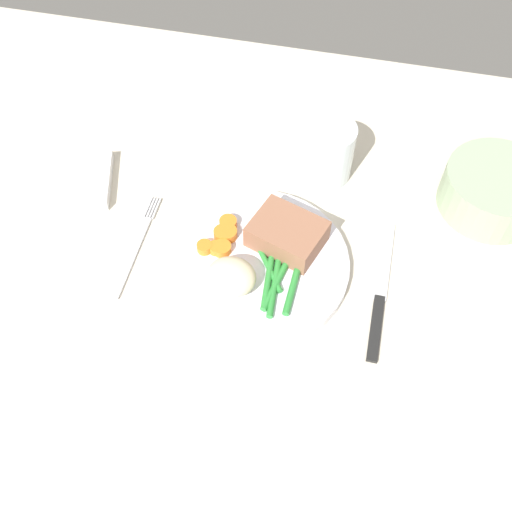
{
  "coord_description": "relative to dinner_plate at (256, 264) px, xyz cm",
  "views": [
    {
      "loc": [
        13.19,
        -42.41,
        65.73
      ],
      "look_at": [
        3.8,
        -0.99,
        4.6
      ],
      "focal_mm": 41.68,
      "sensor_mm": 36.0,
      "label": 1
    }
  ],
  "objects": [
    {
      "name": "meat_portion",
      "position": [
        3.21,
        3.75,
        2.52
      ],
      "size": [
        10.66,
        9.43,
        3.43
      ],
      "primitive_type": "cube",
      "rotation": [
        0.0,
        0.0,
        -0.33
      ],
      "color": "#936047",
      "rests_on": "dinner_plate"
    },
    {
      "name": "napkin",
      "position": [
        -28.6,
        8.0,
        -0.01
      ],
      "size": [
        13.33,
        12.75,
        1.59
      ],
      "primitive_type": "cube",
      "rotation": [
        0.0,
        0.0,
        0.29
      ],
      "color": "white",
      "rests_on": "dining_table"
    },
    {
      "name": "carrot_slices",
      "position": [
        -5.02,
        2.14,
        1.4
      ],
      "size": [
        4.57,
        6.52,
        1.27
      ],
      "color": "orange",
      "rests_on": "dinner_plate"
    },
    {
      "name": "knife",
      "position": [
        16.01,
        -0.29,
        -0.6
      ],
      "size": [
        1.7,
        20.5,
        0.64
      ],
      "rotation": [
        0.0,
        0.0,
        -0.02
      ],
      "color": "black",
      "rests_on": "dining_table"
    },
    {
      "name": "dining_table",
      "position": [
        -3.8,
        0.99,
        -1.8
      ],
      "size": [
        120.0,
        90.0,
        2.0
      ],
      "color": "beige",
      "rests_on": "ground"
    },
    {
      "name": "green_beans",
      "position": [
        3.35,
        -3.01,
        1.21
      ],
      "size": [
        6.04,
        9.62,
        0.88
      ],
      "color": "#2D8C38",
      "rests_on": "dinner_plate"
    },
    {
      "name": "salad_bowl",
      "position": [
        29.06,
        17.37,
        2.57
      ],
      "size": [
        14.06,
        14.06,
        5.98
      ],
      "color": "#99B28C",
      "rests_on": "dining_table"
    },
    {
      "name": "dinner_plate",
      "position": [
        0.0,
        0.0,
        0.0
      ],
      "size": [
        23.79,
        23.79,
        1.6
      ],
      "primitive_type": "cylinder",
      "color": "white",
      "rests_on": "dining_table"
    },
    {
      "name": "mashed_potatoes",
      "position": [
        -2.14,
        -4.28,
        2.67
      ],
      "size": [
        6.16,
        5.55,
        3.74
      ],
      "primitive_type": "ellipsoid",
      "color": "beige",
      "rests_on": "dinner_plate"
    },
    {
      "name": "fork",
      "position": [
        -16.12,
        -0.26,
        -0.6
      ],
      "size": [
        1.44,
        16.6,
        0.4
      ],
      "rotation": [
        0.0,
        0.0,
        -0.01
      ],
      "color": "silver",
      "rests_on": "dining_table"
    },
    {
      "name": "water_glass",
      "position": [
        5.85,
        18.37,
        2.8
      ],
      "size": [
        7.72,
        7.72,
        8.49
      ],
      "color": "silver",
      "rests_on": "dining_table"
    }
  ]
}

